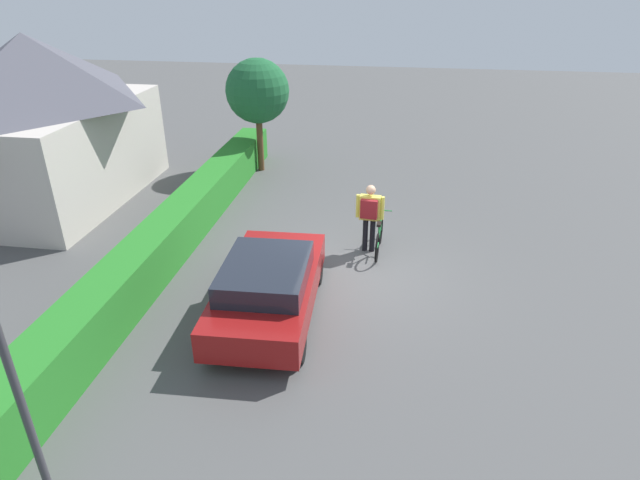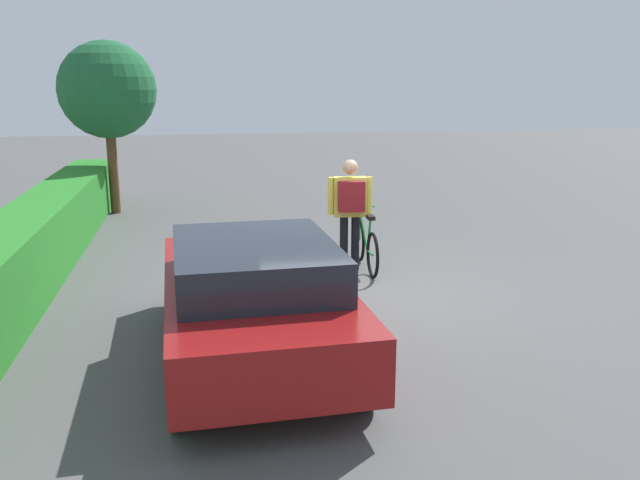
# 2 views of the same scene
# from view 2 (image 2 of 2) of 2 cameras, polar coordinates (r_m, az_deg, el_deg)

# --- Properties ---
(ground_plane) EXTENTS (60.00, 60.00, 0.00)m
(ground_plane) POSITION_cam_2_polar(r_m,az_deg,el_deg) (9.28, 3.16, -4.69)
(ground_plane) COLOR #4F4F4F
(hedge_row) EXTENTS (16.55, 0.90, 1.06)m
(hedge_row) POSITION_cam_2_polar(r_m,az_deg,el_deg) (9.22, -25.71, -2.72)
(hedge_row) COLOR #267925
(hedge_row) RESTS_ON ground
(parked_car_near) EXTENTS (4.08, 1.97, 1.32)m
(parked_car_near) POSITION_cam_2_polar(r_m,az_deg,el_deg) (7.02, -5.78, -4.76)
(parked_car_near) COLOR maroon
(parked_car_near) RESTS_ON ground
(bicycle) EXTENTS (1.70, 0.50, 0.93)m
(bicycle) POSITION_cam_2_polar(r_m,az_deg,el_deg) (10.42, 3.98, -0.44)
(bicycle) COLOR black
(bicycle) RESTS_ON ground
(person_rider) EXTENTS (0.38, 0.69, 1.74)m
(person_rider) POSITION_cam_2_polar(r_m,az_deg,el_deg) (10.20, 2.63, 3.17)
(person_rider) COLOR black
(person_rider) RESTS_ON ground
(tree_kerbside) EXTENTS (2.11, 2.11, 3.79)m
(tree_kerbside) POSITION_cam_2_polar(r_m,az_deg,el_deg) (15.44, -17.92, 12.20)
(tree_kerbside) COLOR brown
(tree_kerbside) RESTS_ON ground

